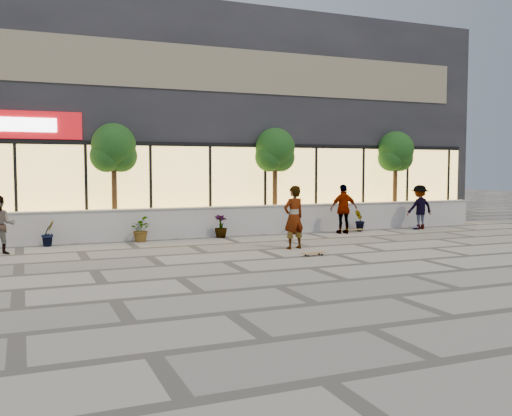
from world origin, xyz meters
name	(u,v)px	position (x,y,z in m)	size (l,w,h in m)	color
ground	(311,268)	(0.00, 0.00, 0.00)	(80.00, 80.00, 0.00)	gray
planter_wall	(219,221)	(0.00, 7.00, 0.52)	(22.00, 0.42, 1.04)	beige
retail_building	(178,126)	(0.00, 12.49, 4.25)	(24.00, 9.17, 8.50)	black
shrub_b	(48,233)	(-5.70, 6.45, 0.41)	(0.45, 0.36, 0.81)	#143E13
shrub_c	(140,229)	(-2.90, 6.45, 0.41)	(0.73, 0.63, 0.81)	#143E13
shrub_d	(221,226)	(-0.10, 6.45, 0.41)	(0.45, 0.45, 0.81)	#143E13
shrub_e	(294,223)	(2.70, 6.45, 0.41)	(0.43, 0.29, 0.81)	#143E13
shrub_f	(360,220)	(5.50, 6.45, 0.41)	(0.45, 0.36, 0.81)	#143E13
tree_midwest	(114,151)	(-3.50, 7.70, 2.99)	(1.60, 1.50, 3.92)	#473119
tree_mideast	(275,152)	(2.50, 7.70, 2.99)	(1.60, 1.50, 3.92)	#473119
tree_east	(396,154)	(8.00, 7.70, 2.99)	(1.60, 1.50, 3.92)	#473119
skater_center	(294,217)	(1.03, 3.07, 0.94)	(0.69, 0.45, 1.88)	silver
skater_left	(0,225)	(-7.00, 5.16, 0.82)	(0.80, 0.62, 1.64)	tan
skater_right_near	(344,209)	(4.45, 5.89, 0.90)	(1.06, 0.44, 1.81)	silver
skater_right_far	(420,207)	(8.01, 6.09, 0.87)	(1.12, 0.64, 1.73)	maroon
skateboard_center	(314,253)	(0.95, 1.65, 0.07)	(0.75, 0.27, 0.09)	brown
skateboard_right_near	(353,230)	(5.05, 6.20, 0.08)	(0.86, 0.29, 0.10)	olive
skateboard_right_far	(417,227)	(8.00, 6.20, 0.09)	(0.82, 0.72, 0.10)	#56579E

